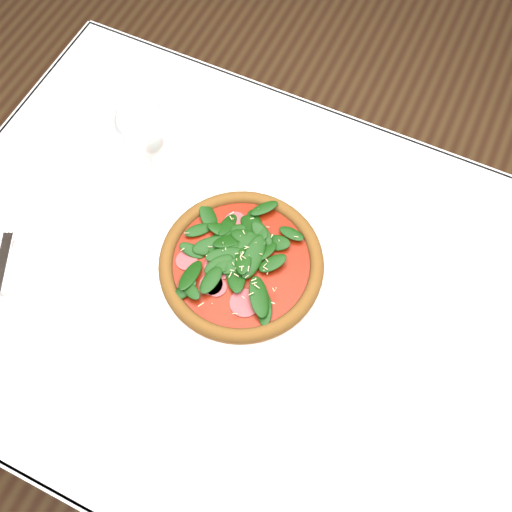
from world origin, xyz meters
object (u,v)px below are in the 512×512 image
at_px(wine_glass, 143,130).
at_px(napkin, 3,273).
at_px(pizza, 241,262).
at_px(plate, 242,267).

xyz_separation_m(wine_glass, napkin, (-0.14, -0.27, -0.15)).
bearing_deg(wine_glass, napkin, -118.22).
bearing_deg(pizza, napkin, -153.04).
relative_size(pizza, napkin, 1.80).
xyz_separation_m(pizza, napkin, (-0.35, -0.18, -0.02)).
bearing_deg(plate, pizza, -26.57).
height_order(plate, pizza, pizza).
bearing_deg(pizza, wine_glass, 157.53).
distance_m(wine_glass, napkin, 0.33).
relative_size(wine_glass, napkin, 1.30).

